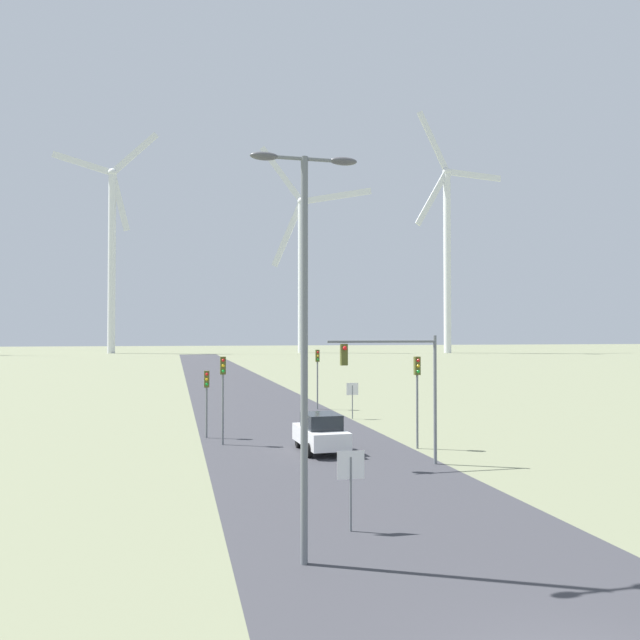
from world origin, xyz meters
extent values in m
cube|color=#38383D|center=(0.00, 48.00, 0.00)|extent=(10.00, 240.00, 0.01)
cylinder|color=slate|center=(-3.27, 6.56, 4.99)|extent=(0.18, 0.18, 9.99)
cylinder|color=slate|center=(-3.27, 6.56, 9.94)|extent=(2.00, 0.10, 0.10)
ellipsoid|color=#4C4C51|center=(-4.27, 6.56, 9.94)|extent=(0.70, 0.32, 0.20)
ellipsoid|color=#4C4C51|center=(-2.27, 6.56, 9.94)|extent=(0.70, 0.32, 0.20)
cylinder|color=slate|center=(-1.47, 8.72, 1.05)|extent=(0.07, 0.07, 2.11)
cube|color=white|center=(-1.47, 8.71, 1.88)|extent=(0.81, 0.01, 0.81)
cube|color=red|center=(-1.47, 8.72, 1.88)|extent=(0.76, 0.02, 0.76)
cylinder|color=slate|center=(5.12, 31.30, 1.10)|extent=(0.07, 0.07, 2.21)
cube|color=white|center=(5.12, 31.29, 1.98)|extent=(0.81, 0.01, 0.81)
cube|color=red|center=(5.12, 31.30, 1.98)|extent=(0.76, 0.02, 0.76)
cylinder|color=slate|center=(-4.66, 25.85, 1.81)|extent=(0.11, 0.11, 3.62)
cube|color=#4C511E|center=(-4.66, 25.85, 3.17)|extent=(0.28, 0.24, 0.90)
sphere|color=red|center=(-4.66, 25.72, 3.44)|extent=(0.16, 0.16, 0.16)
sphere|color=gold|center=(-4.66, 25.72, 3.17)|extent=(0.16, 0.16, 0.16)
sphere|color=green|center=(-4.66, 25.72, 2.90)|extent=(0.16, 0.16, 0.16)
cylinder|color=slate|center=(5.25, 20.32, 2.25)|extent=(0.11, 0.11, 4.50)
cube|color=#4C511E|center=(5.25, 20.32, 4.05)|extent=(0.28, 0.24, 0.90)
sphere|color=red|center=(5.25, 20.19, 4.32)|extent=(0.16, 0.16, 0.16)
sphere|color=gold|center=(5.25, 20.19, 4.05)|extent=(0.16, 0.16, 0.16)
sphere|color=green|center=(5.25, 20.19, 3.78)|extent=(0.16, 0.16, 0.16)
cylinder|color=slate|center=(-3.97, 23.53, 2.23)|extent=(0.11, 0.11, 4.46)
cube|color=#4C511E|center=(-3.97, 23.53, 4.01)|extent=(0.28, 0.24, 0.90)
sphere|color=red|center=(-3.97, 23.40, 4.28)|extent=(0.16, 0.16, 0.16)
sphere|color=gold|center=(-3.97, 23.40, 4.01)|extent=(0.16, 0.16, 0.16)
sphere|color=green|center=(-3.97, 23.40, 3.74)|extent=(0.16, 0.16, 0.16)
cylinder|color=slate|center=(4.05, 37.02, 2.22)|extent=(0.11, 0.11, 4.44)
cube|color=#4C511E|center=(4.05, 37.02, 3.99)|extent=(0.28, 0.24, 0.90)
sphere|color=red|center=(4.05, 36.88, 4.26)|extent=(0.16, 0.16, 0.16)
sphere|color=gold|center=(4.05, 36.88, 3.99)|extent=(0.16, 0.16, 0.16)
sphere|color=green|center=(4.05, 36.88, 3.72)|extent=(0.16, 0.16, 0.16)
cylinder|color=slate|center=(4.61, 16.71, 2.77)|extent=(0.14, 0.14, 5.55)
cylinder|color=slate|center=(2.21, 16.71, 5.30)|extent=(4.80, 0.12, 0.12)
cube|color=#4C511E|center=(0.53, 16.71, 4.75)|extent=(0.28, 0.24, 0.90)
sphere|color=red|center=(0.53, 16.58, 5.02)|extent=(0.18, 0.18, 0.18)
cube|color=white|center=(0.44, 20.60, 0.73)|extent=(2.00, 4.18, 0.80)
cube|color=#1E2328|center=(0.44, 20.45, 1.48)|extent=(1.66, 2.17, 0.70)
cylinder|color=black|center=(-0.39, 21.87, 0.33)|extent=(0.22, 0.66, 0.66)
cylinder|color=black|center=(1.27, 21.87, 0.33)|extent=(0.22, 0.66, 0.66)
cylinder|color=black|center=(-0.39, 19.33, 0.33)|extent=(0.22, 0.66, 0.66)
cylinder|color=black|center=(1.27, 19.33, 0.33)|extent=(0.22, 0.66, 0.66)
cylinder|color=silver|center=(-24.52, 184.38, 26.75)|extent=(2.20, 2.20, 53.51)
sphere|color=silver|center=(-24.52, 184.38, 53.51)|extent=(2.60, 2.60, 2.60)
cube|color=silver|center=(-33.23, 184.95, 56.02)|extent=(16.72, 1.59, 6.40)
cube|color=silver|center=(-22.33, 184.24, 44.68)|extent=(5.83, 0.88, 16.82)
cube|color=silver|center=(-17.98, 183.95, 59.81)|extent=(13.41, 1.38, 13.01)
cylinder|color=silver|center=(31.22, 176.87, 23.05)|extent=(2.20, 2.20, 46.10)
sphere|color=silver|center=(31.22, 176.87, 46.10)|extent=(2.60, 2.60, 2.60)
cube|color=silver|center=(25.33, 179.62, 55.02)|extent=(12.61, 6.25, 17.84)
cube|color=silver|center=(27.17, 178.76, 36.02)|extent=(9.32, 4.71, 19.71)
cube|color=silver|center=(41.16, 172.23, 47.28)|extent=(19.09, 9.27, 3.99)
cylinder|color=silver|center=(73.93, 165.79, 27.50)|extent=(2.20, 2.20, 54.99)
sphere|color=silver|center=(73.93, 165.79, 54.99)|extent=(2.60, 2.60, 2.60)
cube|color=silver|center=(69.11, 165.14, 63.85)|extent=(10.64, 1.91, 17.44)
cube|color=silver|center=(68.73, 165.09, 46.35)|extent=(11.31, 2.00, 17.10)
cube|color=silver|center=(83.94, 167.12, 54.77)|extent=(18.84, 3.01, 2.21)
camera|label=1|loc=(-6.38, -8.42, 5.60)|focal=35.00mm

